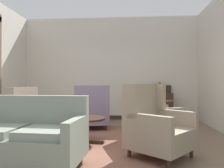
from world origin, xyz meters
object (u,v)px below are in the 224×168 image
object	(u,v)px
armchair_far_left	(91,111)
armchair_back_corner	(13,117)
porcelain_vase	(84,110)
side_table	(162,114)
armchair_near_window	(155,126)
gramophone	(158,86)
armchair_foreground_right	(151,120)
coffee_table	(85,123)
sideboard	(157,105)
settee	(25,137)

from	to	relation	value
armchair_far_left	armchair_back_corner	world-z (taller)	armchair_far_left
porcelain_vase	side_table	distance (m)	1.85
armchair_near_window	gramophone	bearing A→B (deg)	31.73
armchair_foreground_right	side_table	size ratio (longest dim) A/B	1.48
armchair_foreground_right	gramophone	xyz separation A→B (m)	(0.44, 2.32, 0.66)
coffee_table	sideboard	size ratio (longest dim) A/B	0.70
armchair_back_corner	gramophone	xyz separation A→B (m)	(3.25, 2.34, 0.63)
armchair_far_left	armchair_foreground_right	world-z (taller)	armchair_far_left
armchair_foreground_right	coffee_table	bearing A→B (deg)	84.82
side_table	sideboard	world-z (taller)	sideboard
coffee_table	armchair_back_corner	size ratio (longest dim) A/B	0.72
armchair_near_window	side_table	size ratio (longest dim) A/B	1.56
armchair_back_corner	side_table	xyz separation A→B (m)	(3.12, 0.69, 0.01)
armchair_far_left	gramophone	size ratio (longest dim) A/B	2.28
armchair_far_left	side_table	distance (m)	1.72
armchair_back_corner	gramophone	size ratio (longest dim) A/B	2.21
side_table	gramophone	bearing A→B (deg)	85.50
armchair_foreground_right	sideboard	distance (m)	2.44
armchair_far_left	sideboard	xyz separation A→B (m)	(1.76, 1.35, 0.04)
settee	armchair_foreground_right	size ratio (longest dim) A/B	1.45
gramophone	armchair_near_window	bearing A→B (deg)	-98.16
porcelain_vase	armchair_near_window	world-z (taller)	armchair_near_window
coffee_table	armchair_near_window	size ratio (longest dim) A/B	0.65
armchair_foreground_right	sideboard	world-z (taller)	sideboard
armchair_back_corner	gramophone	world-z (taller)	gramophone
armchair_far_left	sideboard	world-z (taller)	sideboard
armchair_near_window	armchair_foreground_right	bearing A→B (deg)	38.14
settee	armchair_far_left	bearing A→B (deg)	84.48
porcelain_vase	armchair_back_corner	bearing A→B (deg)	170.23
porcelain_vase	side_table	size ratio (longest dim) A/B	0.45
armchair_far_left	gramophone	world-z (taller)	gramophone
coffee_table	armchair_far_left	xyz separation A→B (m)	(-0.11, 1.34, 0.06)
settee	gramophone	xyz separation A→B (m)	(2.24, 3.89, 0.67)
settee	sideboard	world-z (taller)	sideboard
settee	armchair_near_window	xyz separation A→B (m)	(1.77, 0.64, 0.05)
porcelain_vase	armchair_foreground_right	distance (m)	1.32
armchair_near_window	coffee_table	bearing A→B (deg)	102.16
armchair_back_corner	side_table	size ratio (longest dim) A/B	1.41
armchair_near_window	armchair_foreground_right	distance (m)	0.94
side_table	gramophone	world-z (taller)	gramophone
armchair_near_window	sideboard	xyz separation A→B (m)	(0.42, 3.34, 0.03)
porcelain_vase	armchair_near_window	bearing A→B (deg)	-27.51
settee	gramophone	distance (m)	4.54
armchair_near_window	gramophone	xyz separation A→B (m)	(0.47, 3.25, 0.61)
coffee_table	settee	bearing A→B (deg)	-113.12
armchair_far_left	armchair_back_corner	size ratio (longest dim) A/B	1.03
armchair_foreground_right	sideboard	xyz separation A→B (m)	(0.39, 2.40, 0.08)
armchair_foreground_right	side_table	bearing A→B (deg)	-43.16
porcelain_vase	gramophone	bearing A→B (deg)	56.76
sideboard	gramophone	bearing A→B (deg)	-62.20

